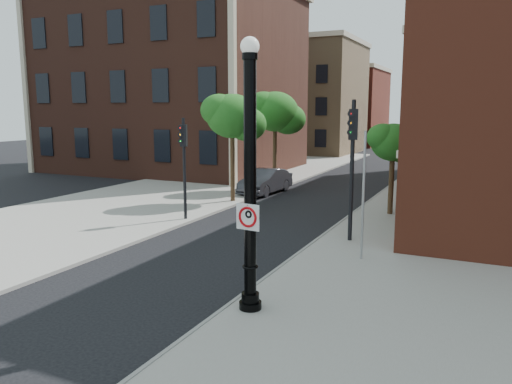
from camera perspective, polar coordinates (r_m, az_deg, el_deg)
The scene contains 16 objects.
ground at distance 14.31m, azimuth -9.70°, elevation -11.10°, with size 120.00×120.00×0.00m, color black.
sidewalk_right at distance 21.58m, azimuth 19.90°, elevation -4.30°, with size 8.00×60.00×0.12m, color gray.
sidewalk_left at distance 33.80m, azimuth -4.82°, elevation 1.09°, with size 10.00×50.00×0.12m, color gray.
curb_edge at distance 22.25m, azimuth 9.72°, elevation -3.43°, with size 0.10×60.00×0.14m, color gray.
victorian_building at distance 42.39m, azimuth -9.29°, elevation 14.48°, with size 18.60×14.60×17.95m.
bg_building_tan_a at distance 58.38m, azimuth 5.53°, elevation 10.47°, with size 12.00×12.00×12.00m, color #8A6E4B.
bg_building_red at distance 71.70m, azimuth 9.36°, elevation 9.41°, with size 12.00×12.00×10.00m, color maroon.
lamppost at distance 11.85m, azimuth -0.68°, elevation 0.05°, with size 0.56×0.56×6.62m.
no_parking_sign at distance 11.80m, azimuth -0.94°, elevation -2.84°, with size 0.63×0.12×0.63m.
parked_car at distance 29.64m, azimuth 1.08°, elevation 1.23°, with size 1.54×4.41×1.45m, color #313136.
traffic_signal_left at distance 22.17m, azimuth -8.26°, elevation 4.51°, with size 0.37×0.41×4.61m.
traffic_signal_right at distance 18.59m, azimuth 10.95°, elevation 4.98°, with size 0.40×0.46×5.32m.
utility_pole at distance 16.45m, azimuth 12.15°, elevation -0.67°, with size 0.09×0.09×4.31m, color #999999.
street_tree_a at distance 26.34m, azimuth -2.62°, elevation 8.53°, with size 3.20×2.89×5.76m.
street_tree_b at distance 30.54m, azimuth 2.29°, elevation 9.05°, with size 3.34×3.02×6.01m.
street_tree_c at distance 23.89m, azimuth 15.47°, elevation 5.36°, with size 2.41×2.17×4.33m.
Camera 1 is at (7.76, -10.93, 5.01)m, focal length 35.00 mm.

